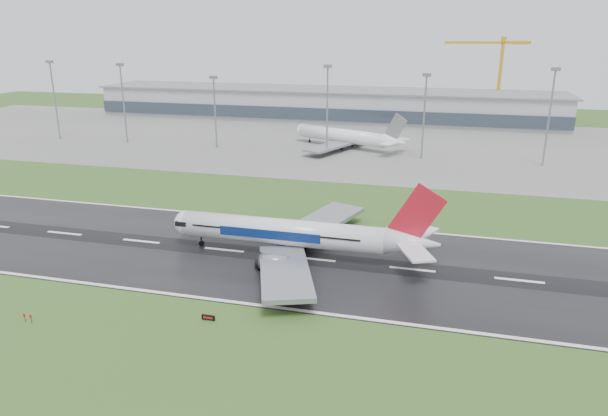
# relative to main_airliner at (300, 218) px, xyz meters

# --- Properties ---
(ground) EXTENTS (520.00, 520.00, 0.00)m
(ground) POSITION_rel_main_airliner_xyz_m (-36.72, -1.00, -8.47)
(ground) COLOR #2E4F1D
(ground) RESTS_ON ground
(runway) EXTENTS (400.00, 45.00, 0.10)m
(runway) POSITION_rel_main_airliner_xyz_m (-36.72, -1.00, -8.42)
(runway) COLOR black
(runway) RESTS_ON ground
(apron) EXTENTS (400.00, 130.00, 0.08)m
(apron) POSITION_rel_main_airliner_xyz_m (-36.72, 124.00, -8.43)
(apron) COLOR slate
(apron) RESTS_ON ground
(terminal) EXTENTS (240.00, 36.00, 15.00)m
(terminal) POSITION_rel_main_airliner_xyz_m (-36.72, 184.00, -0.97)
(terminal) COLOR #979BA2
(terminal) RESTS_ON ground
(main_airliner) EXTENTS (56.90, 54.22, 16.73)m
(main_airliner) POSITION_rel_main_airliner_xyz_m (0.00, 0.00, 0.00)
(main_airliner) COLOR silver
(main_airliner) RESTS_ON runway
(parked_airliner) EXTENTS (66.88, 65.00, 15.23)m
(parked_airliner) POSITION_rel_main_airliner_xyz_m (-10.91, 111.52, -0.77)
(parked_airliner) COLOR white
(parked_airliner) RESTS_ON apron
(tower_crane) EXTENTS (42.07, 11.29, 42.18)m
(tower_crane) POSITION_rel_main_airliner_xyz_m (51.84, 199.00, 12.62)
(tower_crane) COLOR orange
(tower_crane) RESTS_ON ground
(runway_sign) EXTENTS (2.31, 0.61, 1.04)m
(runway_sign) POSITION_rel_main_airliner_xyz_m (-7.57, -29.72, -7.95)
(runway_sign) COLOR black
(runway_sign) RESTS_ON ground
(floodmast_0) EXTENTS (0.64, 0.64, 31.96)m
(floodmast_0) POSITION_rel_main_airliner_xyz_m (-134.88, 99.00, 7.51)
(floodmast_0) COLOR gray
(floodmast_0) RESTS_ON ground
(floodmast_1) EXTENTS (0.64, 0.64, 31.27)m
(floodmast_1) POSITION_rel_main_airliner_xyz_m (-101.87, 99.00, 7.17)
(floodmast_1) COLOR gray
(floodmast_1) RESTS_ON ground
(floodmast_2) EXTENTS (0.64, 0.64, 27.07)m
(floodmast_2) POSITION_rel_main_airliner_xyz_m (-61.40, 99.00, 5.07)
(floodmast_2) COLOR gray
(floodmast_2) RESTS_ON ground
(floodmast_3) EXTENTS (0.64, 0.64, 32.01)m
(floodmast_3) POSITION_rel_main_airliner_xyz_m (-16.08, 99.00, 7.54)
(floodmast_3) COLOR gray
(floodmast_3) RESTS_ON ground
(floodmast_4) EXTENTS (0.64, 0.64, 29.57)m
(floodmast_4) POSITION_rel_main_airliner_xyz_m (19.51, 99.00, 6.32)
(floodmast_4) COLOR gray
(floodmast_4) RESTS_ON ground
(floodmast_5) EXTENTS (0.64, 0.64, 32.27)m
(floodmast_5) POSITION_rel_main_airliner_xyz_m (61.14, 99.00, 7.67)
(floodmast_5) COLOR gray
(floodmast_5) RESTS_ON ground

